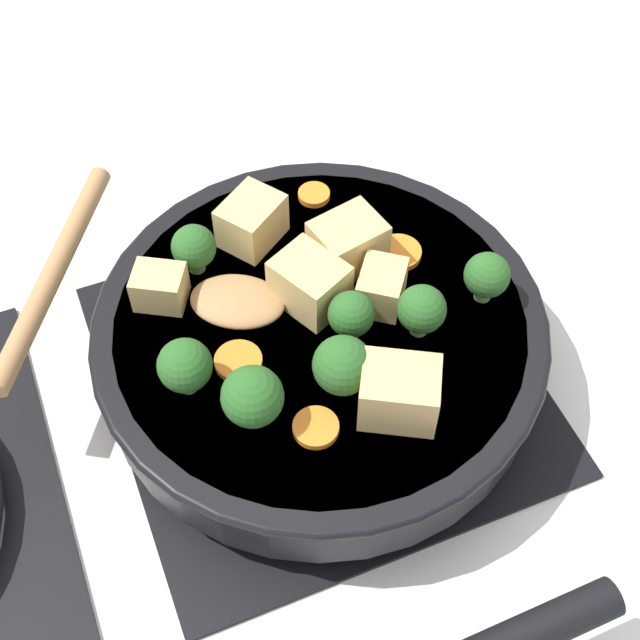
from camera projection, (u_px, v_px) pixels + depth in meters
name	position (u px, v px, depth m)	size (l,w,h in m)	color
ground_plane	(320.00, 378.00, 0.69)	(2.40, 2.40, 0.00)	silver
front_burner_grate	(320.00, 370.00, 0.68)	(0.31, 0.31, 0.03)	black
skillet_pan	(321.00, 340.00, 0.64)	(0.42, 0.33, 0.05)	black
wooden_spoon	(138.00, 286.00, 0.64)	(0.20, 0.22, 0.02)	#A87A4C
tofu_cube_center_large	(307.00, 284.00, 0.62)	(0.05, 0.04, 0.04)	#DBB770
tofu_cube_near_handle	(399.00, 393.00, 0.57)	(0.05, 0.04, 0.04)	#DBB770
tofu_cube_east_chunk	(384.00, 292.00, 0.62)	(0.04, 0.03, 0.03)	#DBB770
tofu_cube_west_chunk	(160.00, 287.00, 0.63)	(0.04, 0.03, 0.03)	#DBB770
tofu_cube_back_piece	(252.00, 221.00, 0.66)	(0.05, 0.04, 0.04)	#DBB770
tofu_cube_front_piece	(348.00, 244.00, 0.64)	(0.05, 0.04, 0.04)	#DBB770
broccoli_floret_near_spoon	(351.00, 315.00, 0.60)	(0.03, 0.03, 0.04)	#709956
broccoli_floret_center_top	(422.00, 310.00, 0.60)	(0.03, 0.03, 0.04)	#709956
broccoli_floret_east_rim	(252.00, 397.00, 0.56)	(0.04, 0.04, 0.05)	#709956
broccoli_floret_west_rim	(194.00, 248.00, 0.64)	(0.03, 0.03, 0.04)	#709956
broccoli_floret_north_edge	(185.00, 366.00, 0.57)	(0.04, 0.04, 0.04)	#709956
broccoli_floret_south_cluster	(343.00, 366.00, 0.57)	(0.04, 0.04, 0.05)	#709956
broccoli_floret_mid_floret	(487.00, 276.00, 0.62)	(0.03, 0.03, 0.04)	#709956
carrot_slice_orange_thin	(238.00, 361.00, 0.60)	(0.03, 0.03, 0.01)	orange
carrot_slice_near_center	(316.00, 428.00, 0.57)	(0.03, 0.03, 0.01)	orange
carrot_slice_edge_slice	(314.00, 195.00, 0.70)	(0.03, 0.03, 0.01)	orange
carrot_slice_under_broccoli	(399.00, 253.00, 0.66)	(0.03, 0.03, 0.01)	orange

